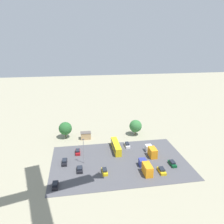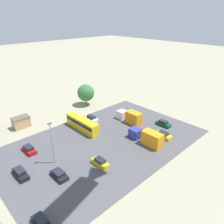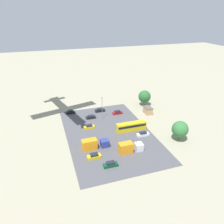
% 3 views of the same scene
% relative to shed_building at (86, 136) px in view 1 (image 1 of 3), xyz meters
% --- Properties ---
extents(ground_plane, '(400.00, 400.00, 0.00)m').
position_rel_shed_building_xyz_m(ground_plane, '(-11.37, 14.33, -1.60)').
color(ground_plane, gray).
extents(parking_lot_surface, '(50.18, 31.62, 0.08)m').
position_rel_shed_building_xyz_m(parking_lot_surface, '(-11.37, 22.20, -1.56)').
color(parking_lot_surface, '#4C4C51').
rests_on(parking_lot_surface, ground).
extents(shed_building, '(4.76, 3.08, 3.18)m').
position_rel_shed_building_xyz_m(shed_building, '(0.00, 0.00, 0.00)').
color(shed_building, tan).
rests_on(shed_building, ground).
extents(bus, '(2.46, 11.85, 3.28)m').
position_rel_shed_building_xyz_m(bus, '(-11.72, 13.05, 0.25)').
color(bus, gold).
rests_on(bus, ground).
extents(parked_car_0, '(1.74, 4.31, 1.56)m').
position_rel_shed_building_xyz_m(parked_car_0, '(-4.97, 28.39, -0.87)').
color(parked_car_0, gold).
rests_on(parked_car_0, ground).
extents(parked_car_1, '(1.73, 4.70, 1.60)m').
position_rel_shed_building_xyz_m(parked_car_1, '(-16.95, 10.52, -0.85)').
color(parked_car_1, silver).
rests_on(parked_car_1, ground).
extents(parked_car_2, '(1.85, 4.32, 1.58)m').
position_rel_shed_building_xyz_m(parked_car_2, '(3.88, 13.24, -0.86)').
color(parked_car_2, maroon).
rests_on(parked_car_2, ground).
extents(parked_car_3, '(1.79, 4.64, 1.63)m').
position_rel_shed_building_xyz_m(parked_car_3, '(8.79, 20.10, -0.84)').
color(parked_car_3, black).
rests_on(parked_car_3, ground).
extents(parked_car_4, '(1.75, 4.00, 1.59)m').
position_rel_shed_building_xyz_m(parked_car_4, '(11.11, 33.36, -0.86)').
color(parked_car_4, black).
rests_on(parked_car_4, ground).
extents(parked_car_5, '(1.98, 4.13, 1.42)m').
position_rel_shed_building_xyz_m(parked_car_5, '(3.41, 25.72, -0.93)').
color(parked_car_5, black).
rests_on(parked_car_5, ground).
extents(parked_car_6, '(1.71, 4.40, 1.58)m').
position_rel_shed_building_xyz_m(parked_car_6, '(-29.90, 27.46, -0.86)').
color(parked_car_6, '#0C4723').
rests_on(parked_car_6, ground).
extents(parked_car_7, '(1.90, 4.44, 1.59)m').
position_rel_shed_building_xyz_m(parked_car_7, '(-24.35, 31.19, -0.86)').
color(parked_car_7, gold).
rests_on(parked_car_7, ground).
extents(parked_truck_0, '(2.57, 8.26, 3.57)m').
position_rel_shed_building_xyz_m(parked_truck_0, '(-24.76, 19.22, 0.11)').
color(parked_truck_0, silver).
rests_on(parked_truck_0, ground).
extents(parked_truck_1, '(2.56, 9.29, 3.59)m').
position_rel_shed_building_xyz_m(parked_truck_1, '(-19.11, 29.93, 0.12)').
color(parked_truck_1, navy).
rests_on(parked_truck_1, ground).
extents(tree_near_shed, '(5.88, 5.88, 7.45)m').
position_rel_shed_building_xyz_m(tree_near_shed, '(-23.61, -0.59, 2.90)').
color(tree_near_shed, brown).
rests_on(tree_near_shed, ground).
extents(tree_apron_mid, '(5.98, 5.98, 7.65)m').
position_rel_shed_building_xyz_m(tree_apron_mid, '(9.11, -2.61, 3.06)').
color(tree_apron_mid, brown).
rests_on(tree_apron_mid, ground).
extents(light_pole_lot_centre, '(0.90, 0.28, 9.72)m').
position_rel_shed_building_xyz_m(light_pole_lot_centre, '(1.68, 20.97, 3.78)').
color(light_pole_lot_centre, gray).
rests_on(light_pole_lot_centre, ground).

